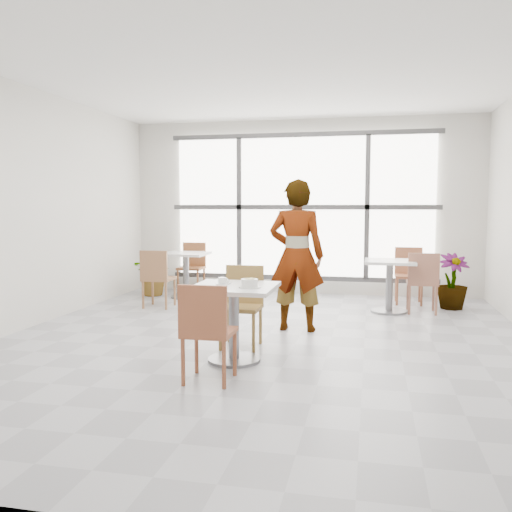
% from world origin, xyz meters
% --- Properties ---
extents(floor, '(7.00, 7.00, 0.00)m').
position_xyz_m(floor, '(0.00, 0.00, 0.00)').
color(floor, '#9E9EA5').
rests_on(floor, ground).
extents(ceiling, '(7.00, 7.00, 0.00)m').
position_xyz_m(ceiling, '(0.00, 0.00, 3.00)').
color(ceiling, white).
rests_on(ceiling, ground).
extents(wall_back, '(6.00, 0.00, 6.00)m').
position_xyz_m(wall_back, '(0.00, 3.50, 1.50)').
color(wall_back, silver).
rests_on(wall_back, ground).
extents(wall_front, '(6.00, 0.00, 6.00)m').
position_xyz_m(wall_front, '(0.00, -3.50, 1.50)').
color(wall_front, silver).
rests_on(wall_front, ground).
extents(wall_left, '(0.00, 7.00, 7.00)m').
position_xyz_m(wall_left, '(-3.00, 0.00, 1.50)').
color(wall_left, silver).
rests_on(wall_left, ground).
extents(window, '(4.60, 0.07, 2.52)m').
position_xyz_m(window, '(0.00, 3.44, 1.50)').
color(window, white).
rests_on(window, ground).
extents(main_table, '(0.80, 0.80, 0.75)m').
position_xyz_m(main_table, '(-0.12, -0.76, 0.52)').
color(main_table, silver).
rests_on(main_table, ground).
extents(chair_near, '(0.42, 0.42, 0.87)m').
position_xyz_m(chair_near, '(-0.18, -1.46, 0.50)').
color(chair_near, brown).
rests_on(chair_near, ground).
extents(chair_far, '(0.42, 0.42, 0.87)m').
position_xyz_m(chair_far, '(-0.18, -0.15, 0.50)').
color(chair_far, olive).
rests_on(chair_far, ground).
extents(oatmeal_bowl, '(0.21, 0.21, 0.10)m').
position_xyz_m(oatmeal_bowl, '(0.05, -0.85, 0.79)').
color(oatmeal_bowl, silver).
rests_on(oatmeal_bowl, main_table).
extents(coffee_cup, '(0.16, 0.13, 0.07)m').
position_xyz_m(coffee_cup, '(-0.26, -0.69, 0.78)').
color(coffee_cup, white).
rests_on(coffee_cup, main_table).
extents(person, '(0.67, 0.45, 1.84)m').
position_xyz_m(person, '(0.29, 0.68, 0.92)').
color(person, black).
rests_on(person, ground).
extents(bg_table_left, '(0.70, 0.70, 0.75)m').
position_xyz_m(bg_table_left, '(-1.83, 2.65, 0.49)').
color(bg_table_left, silver).
rests_on(bg_table_left, ground).
extents(bg_table_right, '(0.70, 0.70, 0.75)m').
position_xyz_m(bg_table_right, '(1.44, 2.08, 0.49)').
color(bg_table_right, white).
rests_on(bg_table_right, ground).
extents(bg_chair_left_near, '(0.42, 0.42, 0.87)m').
position_xyz_m(bg_chair_left_near, '(-1.94, 1.67, 0.50)').
color(bg_chair_left_near, '#8B5E3D').
rests_on(bg_chair_left_near, ground).
extents(bg_chair_left_far, '(0.42, 0.42, 0.87)m').
position_xyz_m(bg_chair_left_far, '(-1.91, 3.25, 0.50)').
color(bg_chair_left_far, brown).
rests_on(bg_chair_left_far, ground).
extents(bg_chair_right_near, '(0.42, 0.42, 0.87)m').
position_xyz_m(bg_chair_right_near, '(1.90, 2.06, 0.50)').
color(bg_chair_right_near, '#965E4A').
rests_on(bg_chair_right_near, ground).
extents(bg_chair_right_far, '(0.42, 0.42, 0.87)m').
position_xyz_m(bg_chair_right_far, '(1.76, 2.91, 0.50)').
color(bg_chair_right_far, '#A25E3E').
rests_on(bg_chair_right_far, ground).
extents(plant_left, '(0.78, 0.71, 0.74)m').
position_xyz_m(plant_left, '(-2.41, 2.72, 0.37)').
color(plant_left, '#538B4B').
rests_on(plant_left, ground).
extents(plant_right, '(0.57, 0.57, 0.82)m').
position_xyz_m(plant_right, '(2.36, 2.54, 0.41)').
color(plant_right, '#40743A').
rests_on(plant_right, ground).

